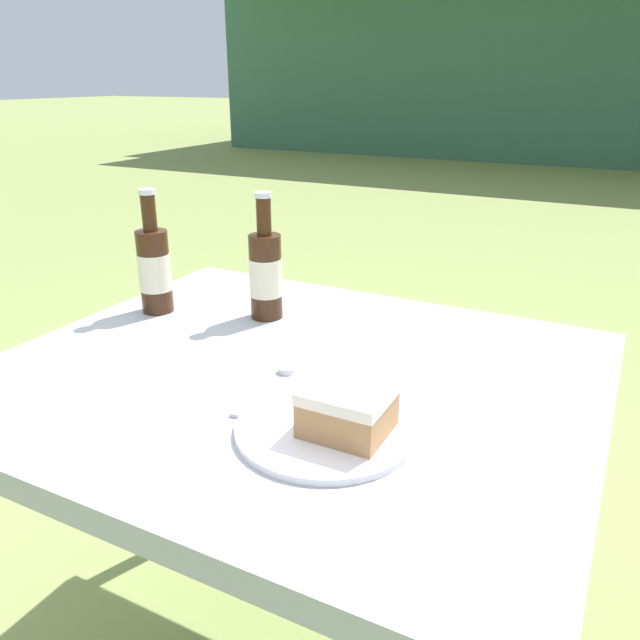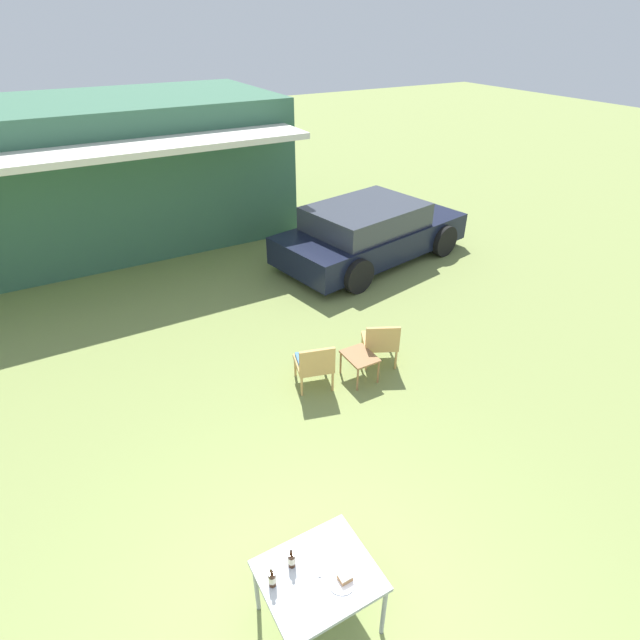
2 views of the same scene
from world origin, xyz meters
TOP-DOWN VIEW (x-y plane):
  - ground_plane at (0.00, 0.00)m, footprint 60.00×60.00m
  - cabin_building at (-0.96, 10.46)m, footprint 10.14×5.30m
  - parked_car at (4.80, 6.27)m, footprint 4.61×2.73m
  - wicker_chair_cushioned at (1.58, 2.95)m, footprint 0.63×0.64m
  - wicker_chair_plain at (2.73, 2.94)m, footprint 0.69×0.70m
  - garden_side_table at (2.26, 2.78)m, footprint 0.41×0.52m
  - patio_table at (0.00, 0.00)m, footprint 0.95×0.81m
  - cake_on_plate at (0.15, -0.15)m, footprint 0.24×0.24m
  - cola_bottle_near at (-0.16, 0.18)m, footprint 0.06×0.06m
  - cola_bottle_far at (-0.37, 0.11)m, footprint 0.06×0.06m
  - fork at (0.08, -0.16)m, footprint 0.17×0.03m
  - loose_bottle_cap at (0.00, -0.02)m, footprint 0.03×0.03m

SIDE VIEW (x-z plane):
  - ground_plane at x=0.00m, z-range 0.00..0.00m
  - garden_side_table at x=2.26m, z-range 0.16..0.57m
  - wicker_chair_cushioned at x=1.58m, z-range 0.04..0.81m
  - wicker_chair_plain at x=2.73m, z-range 0.04..0.81m
  - parked_car at x=4.80m, z-range -0.01..1.26m
  - patio_table at x=0.00m, z-range 0.29..1.00m
  - fork at x=0.08m, z-range 0.71..0.72m
  - loose_bottle_cap at x=0.00m, z-range 0.71..0.72m
  - cake_on_plate at x=0.15m, z-range 0.70..0.77m
  - cola_bottle_near at x=-0.16m, z-range 0.68..0.92m
  - cola_bottle_far at x=-0.37m, z-range 0.68..0.92m
  - cabin_building at x=-0.96m, z-range 0.01..3.13m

